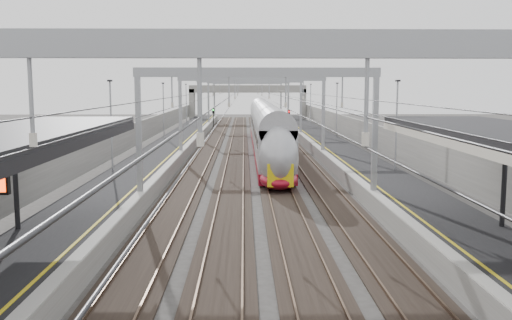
{
  "coord_description": "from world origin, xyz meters",
  "views": [
    {
      "loc": [
        -0.71,
        -8.27,
        6.59
      ],
      "look_at": [
        0.0,
        25.42,
        2.26
      ],
      "focal_mm": 40.0,
      "sensor_mm": 36.0,
      "label": 1
    }
  ],
  "objects": [
    {
      "name": "train",
      "position": [
        1.5,
        47.56,
        1.99
      ],
      "size": [
        2.56,
        46.59,
        4.05
      ],
      "color": "maroon",
      "rests_on": "ground"
    },
    {
      "name": "platform_left",
      "position": [
        -8.0,
        45.0,
        0.5
      ],
      "size": [
        4.0,
        120.0,
        1.0
      ],
      "primitive_type": "cube",
      "color": "black",
      "rests_on": "ground"
    },
    {
      "name": "signal_red_far",
      "position": [
        5.4,
        69.08,
        2.42
      ],
      "size": [
        0.32,
        0.32,
        3.48
      ],
      "color": "black",
      "rests_on": "ground"
    },
    {
      "name": "tracks",
      "position": [
        0.0,
        45.0,
        0.05
      ],
      "size": [
        11.4,
        140.0,
        0.2
      ],
      "color": "black",
      "rests_on": "ground"
    },
    {
      "name": "overbridge",
      "position": [
        0.0,
        100.0,
        5.31
      ],
      "size": [
        22.0,
        2.2,
        6.9
      ],
      "color": "slate",
      "rests_on": "ground"
    },
    {
      "name": "wall_left",
      "position": [
        -11.2,
        45.0,
        1.6
      ],
      "size": [
        0.3,
        120.0,
        3.2
      ],
      "primitive_type": "cube",
      "color": "slate",
      "rests_on": "ground"
    },
    {
      "name": "signal_red_near",
      "position": [
        3.2,
        68.71,
        2.42
      ],
      "size": [
        0.32,
        0.32,
        3.48
      ],
      "color": "black",
      "rests_on": "ground"
    },
    {
      "name": "signal_green",
      "position": [
        -5.2,
        75.1,
        2.42
      ],
      "size": [
        0.32,
        0.32,
        3.48
      ],
      "color": "black",
      "rests_on": "ground"
    },
    {
      "name": "wall_right",
      "position": [
        11.2,
        45.0,
        1.6
      ],
      "size": [
        0.3,
        120.0,
        3.2
      ],
      "primitive_type": "cube",
      "color": "slate",
      "rests_on": "ground"
    },
    {
      "name": "overhead_line",
      "position": [
        0.0,
        51.62,
        6.14
      ],
      "size": [
        13.0,
        140.0,
        6.6
      ],
      "color": "#919499",
      "rests_on": "platform_left"
    },
    {
      "name": "platform_right",
      "position": [
        8.0,
        45.0,
        0.5
      ],
      "size": [
        4.0,
        120.0,
        1.0
      ],
      "primitive_type": "cube",
      "color": "black",
      "rests_on": "ground"
    }
  ]
}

